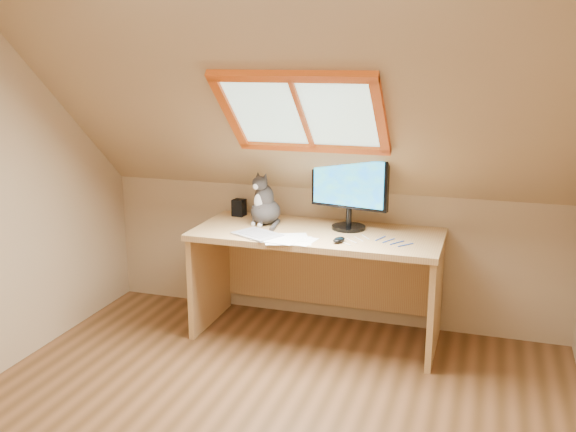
% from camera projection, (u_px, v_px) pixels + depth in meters
% --- Properties ---
extents(room_shell, '(3.52, 3.52, 2.41)m').
position_uv_depth(room_shell, '(231.00, 176.00, 2.92)').
color(room_shell, tan).
rests_on(room_shell, ground).
extents(desk, '(1.71, 0.75, 0.78)m').
position_uv_depth(desk, '(319.00, 260.00, 4.56)').
color(desk, tan).
rests_on(desk, ground).
extents(monitor, '(0.56, 0.24, 0.52)m').
position_uv_depth(monitor, '(349.00, 187.00, 4.42)').
color(monitor, black).
rests_on(monitor, desk).
extents(cat, '(0.29, 0.31, 0.39)m').
position_uv_depth(cat, '(265.00, 205.00, 4.60)').
color(cat, '#433D3B').
rests_on(cat, desk).
extents(desk_speaker, '(0.09, 0.09, 0.13)m').
position_uv_depth(desk_speaker, '(239.00, 208.00, 4.85)').
color(desk_speaker, black).
rests_on(desk_speaker, desk).
extents(graphics_tablet, '(0.37, 0.33, 0.01)m').
position_uv_depth(graphics_tablet, '(257.00, 234.00, 4.34)').
color(graphics_tablet, '#B2B2B7').
rests_on(graphics_tablet, desk).
extents(mouse, '(0.09, 0.12, 0.03)m').
position_uv_depth(mouse, '(339.00, 240.00, 4.17)').
color(mouse, black).
rests_on(mouse, desk).
extents(papers, '(0.35, 0.30, 0.01)m').
position_uv_depth(papers, '(290.00, 240.00, 4.23)').
color(papers, white).
rests_on(papers, desk).
extents(cables, '(0.51, 0.26, 0.01)m').
position_uv_depth(cables, '(378.00, 241.00, 4.19)').
color(cables, silver).
rests_on(cables, desk).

